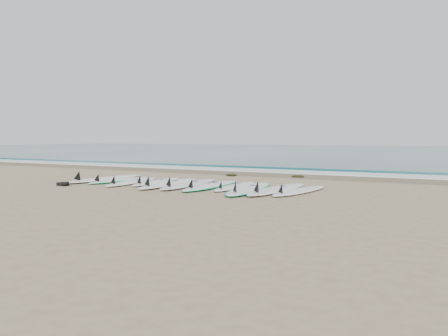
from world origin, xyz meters
The scene contains 19 objects.
ground centered at (0.00, 0.00, 0.00)m, with size 120.00×120.00×0.00m, color #988262.
ocean centered at (0.00, 32.50, 0.01)m, with size 120.00×55.00×0.03m, color #245C64.
wet_sand_band centered at (0.00, 4.10, 0.01)m, with size 120.00×1.80×0.01m, color brown.
foam_band centered at (0.00, 5.50, 0.02)m, with size 120.00×1.40×0.04m, color silver.
wave_crest centered at (0.00, 7.00, 0.05)m, with size 120.00×1.00×0.10m, color #245C64.
surfboard_0 centered at (-3.01, 0.07, 0.06)m, with size 0.74×2.93×0.37m.
surfboard_1 centered at (-2.41, 0.06, 0.04)m, with size 0.82×2.39×0.30m.
surfboard_2 centered at (-1.75, -0.24, 0.06)m, with size 0.88×2.56×0.32m.
surfboard_3 centered at (-1.20, 0.12, 0.05)m, with size 0.78×2.47×0.31m.
surfboard_4 centered at (-0.59, -0.17, 0.06)m, with size 0.89×2.93×0.37m.
surfboard_5 centered at (-0.03, -0.05, 0.06)m, with size 0.81×2.90×0.37m.
surfboard_6 centered at (0.61, -0.03, 0.05)m, with size 0.75×2.73×0.34m.
surfboard_7 centered at (1.22, 0.12, 0.05)m, with size 0.59×2.32×0.29m.
surfboard_8 centered at (1.76, -0.20, 0.05)m, with size 1.09×2.95×0.37m.
surfboard_9 centered at (2.40, -0.04, 0.06)m, with size 0.79×2.92×0.37m.
surfboard_10 centered at (2.93, 0.00, 0.05)m, with size 0.87×2.48×0.31m.
seaweed_near centered at (-0.41, 3.14, 0.04)m, with size 0.39×0.30×0.08m, color black.
seaweed_far centered at (1.70, 3.64, 0.04)m, with size 0.41×0.32×0.08m, color black.
leash_coil centered at (-3.01, -1.47, 0.05)m, with size 0.46×0.36×0.11m.
Camera 1 is at (6.08, -9.54, 1.26)m, focal length 35.00 mm.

